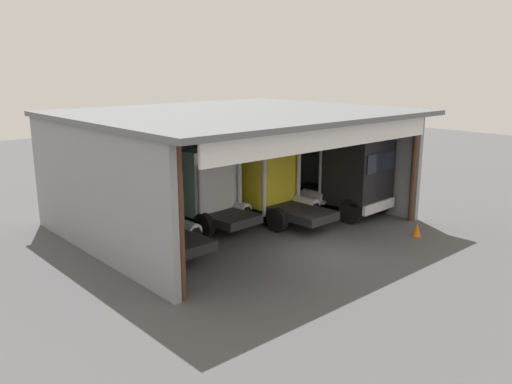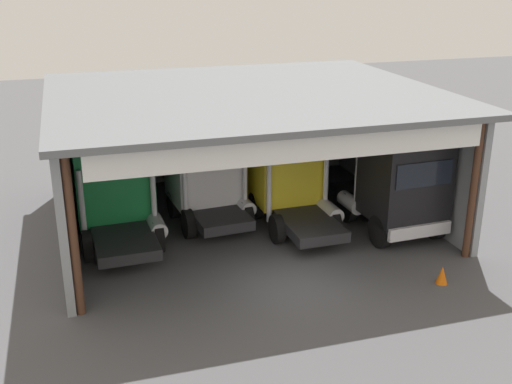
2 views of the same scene
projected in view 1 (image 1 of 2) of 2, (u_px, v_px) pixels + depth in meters
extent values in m
plane|color=#4C4C4F|center=(323.00, 253.00, 19.47)|extent=(80.00, 80.00, 0.00)
cube|color=gray|center=(165.00, 155.00, 26.63)|extent=(12.85, 0.24, 4.78)
cube|color=gray|center=(92.00, 193.00, 18.59)|extent=(0.24, 10.68, 4.78)
cube|color=gray|center=(328.00, 154.00, 26.95)|extent=(0.24, 10.68, 4.78)
cube|color=slate|center=(237.00, 113.00, 21.89)|extent=(13.45, 11.49, 0.20)
cylinder|color=#4C2D1E|center=(180.00, 223.00, 15.00)|extent=(0.24, 0.24, 4.78)
cylinder|color=#4C2D1E|center=(414.00, 168.00, 23.03)|extent=(0.24, 0.24, 4.78)
cube|color=white|center=(334.00, 136.00, 18.20)|extent=(11.57, 0.12, 0.90)
cube|color=#197F3D|center=(134.00, 190.00, 19.79)|extent=(2.68, 2.58, 2.86)
cube|color=black|center=(116.00, 172.00, 20.56)|extent=(2.21, 0.13, 0.86)
cube|color=silver|center=(119.00, 221.00, 21.06)|extent=(2.47, 0.24, 0.44)
cube|color=#232326|center=(166.00, 240.00, 18.76)|extent=(2.07, 3.67, 0.36)
cylinder|color=silver|center=(127.00, 215.00, 18.14)|extent=(0.18, 0.18, 2.40)
cylinder|color=silver|center=(181.00, 203.00, 19.71)|extent=(0.18, 0.18, 2.40)
cylinder|color=silver|center=(187.00, 228.00, 19.73)|extent=(0.60, 1.22, 0.56)
cylinder|color=black|center=(103.00, 236.00, 19.76)|extent=(0.34, 1.08, 1.07)
cylinder|color=black|center=(155.00, 223.00, 21.31)|extent=(0.34, 1.08, 1.07)
cylinder|color=black|center=(138.00, 252.00, 18.03)|extent=(0.34, 1.08, 1.07)
cylinder|color=black|center=(191.00, 237.00, 19.57)|extent=(0.34, 1.08, 1.07)
cube|color=white|center=(198.00, 178.00, 22.36)|extent=(2.65, 2.68, 2.69)
cube|color=black|center=(180.00, 164.00, 23.10)|extent=(2.09, 0.22, 0.81)
cube|color=silver|center=(181.00, 205.00, 23.57)|extent=(2.35, 0.34, 0.44)
cube|color=#232326|center=(223.00, 217.00, 21.66)|extent=(2.06, 2.94, 0.36)
cylinder|color=silver|center=(200.00, 196.00, 20.73)|extent=(0.18, 0.18, 2.45)
cylinder|color=silver|center=(240.00, 187.00, 22.30)|extent=(0.18, 0.18, 2.45)
cylinder|color=silver|center=(237.00, 207.00, 22.62)|extent=(0.65, 1.24, 0.56)
cylinder|color=black|center=(172.00, 216.00, 22.31)|extent=(0.38, 1.08, 1.06)
cylinder|color=black|center=(210.00, 207.00, 23.84)|extent=(0.38, 1.08, 1.06)
cylinder|color=black|center=(204.00, 226.00, 20.94)|extent=(0.38, 1.08, 1.06)
cylinder|color=black|center=(242.00, 215.00, 22.47)|extent=(0.38, 1.08, 1.06)
cube|color=yellow|center=(263.00, 172.00, 23.57)|extent=(2.42, 2.12, 2.75)
cube|color=black|center=(248.00, 159.00, 24.21)|extent=(2.03, 0.09, 0.83)
cube|color=silver|center=(247.00, 199.00, 24.69)|extent=(2.28, 0.19, 0.44)
cube|color=#232326|center=(294.00, 211.00, 22.51)|extent=(1.85, 3.59, 0.36)
cylinder|color=silver|center=(264.00, 188.00, 22.09)|extent=(0.18, 0.18, 2.53)
cylinder|color=silver|center=(299.00, 181.00, 23.52)|extent=(0.18, 0.18, 2.53)
cylinder|color=silver|center=(306.00, 203.00, 23.41)|extent=(0.58, 1.21, 0.56)
cylinder|color=black|center=(240.00, 209.00, 23.55)|extent=(0.32, 1.02, 1.01)
cylinder|color=black|center=(273.00, 201.00, 24.94)|extent=(0.32, 1.02, 1.01)
cylinder|color=black|center=(277.00, 220.00, 21.86)|extent=(0.32, 1.02, 1.01)
cylinder|color=black|center=(310.00, 211.00, 23.25)|extent=(0.32, 1.02, 1.01)
cube|color=black|center=(358.00, 170.00, 23.67)|extent=(2.58, 2.36, 2.80)
cube|color=black|center=(381.00, 162.00, 22.76)|extent=(2.11, 0.15, 0.84)
cube|color=silver|center=(379.00, 206.00, 23.20)|extent=(2.36, 0.26, 0.44)
cube|color=#232326|center=(324.00, 194.00, 25.36)|extent=(2.01, 3.61, 0.36)
cylinder|color=silver|center=(350.00, 167.00, 25.36)|extent=(0.18, 0.18, 2.94)
cylinder|color=silver|center=(321.00, 173.00, 23.83)|extent=(0.18, 0.18, 2.94)
cylinder|color=silver|center=(314.00, 196.00, 24.37)|extent=(0.61, 1.22, 0.56)
cylinder|color=black|center=(378.00, 202.00, 24.49)|extent=(0.35, 1.14, 1.13)
cylinder|color=black|center=(351.00, 211.00, 23.00)|extent=(0.35, 1.14, 1.13)
cylinder|color=black|center=(337.00, 194.00, 26.15)|extent=(0.35, 1.14, 1.13)
cylinder|color=black|center=(309.00, 201.00, 24.66)|extent=(0.35, 1.14, 1.13)
cylinder|color=#197233|center=(181.00, 194.00, 26.64)|extent=(0.58, 0.58, 0.85)
cube|color=#1E59A5|center=(93.00, 210.00, 23.41)|extent=(0.90, 0.60, 1.00)
cone|color=orange|center=(417.00, 230.00, 21.33)|extent=(0.36, 0.36, 0.56)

